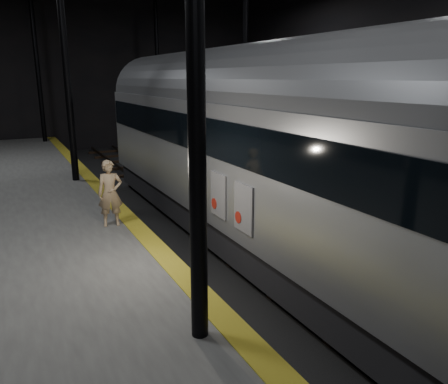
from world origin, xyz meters
TOP-DOWN VIEW (x-y plane):
  - ground at (0.00, 0.00)m, footprint 44.00×44.00m
  - platform_right at (7.50, 0.00)m, footprint 9.00×43.80m
  - tactile_strip at (-3.25, 0.00)m, footprint 0.50×43.80m
  - track at (0.00, 0.00)m, footprint 2.40×43.00m
  - train at (-0.00, -0.36)m, footprint 3.17×21.21m
  - woman at (-3.80, 1.89)m, footprint 0.72×0.53m

SIDE VIEW (x-z plane):
  - ground at x=0.00m, z-range 0.00..0.00m
  - track at x=0.00m, z-range -0.05..0.19m
  - platform_right at x=7.50m, z-range 0.00..1.00m
  - tactile_strip at x=-3.25m, z-range 1.00..1.01m
  - woman at x=-3.80m, z-range 1.00..2.80m
  - train at x=0.00m, z-range 0.33..6.00m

